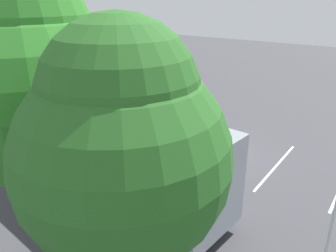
{
  "coord_description": "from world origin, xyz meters",
  "views": [
    {
      "loc": [
        -6.87,
        12.47,
        6.82
      ],
      "look_at": [
        1.73,
        0.8,
        1.1
      ],
      "focal_mm": 35.45,
      "sensor_mm": 36.0,
      "label": 1
    }
  ],
  "objects_px": {
    "spectator_far_right": "(128,133)",
    "traffic_cone": "(188,134)",
    "tour_bus": "(111,153)",
    "spectator_left": "(192,155)",
    "spectator_right": "(147,139)",
    "tree_right": "(28,79)",
    "parked_motorcycle_silver": "(111,146)",
    "stunt_motorcycle": "(163,106)",
    "spectator_centre": "(168,145)",
    "tree_far": "(123,146)",
    "spectator_far_left": "(217,159)"
  },
  "relations": [
    {
      "from": "spectator_right",
      "to": "spectator_far_right",
      "type": "distance_m",
      "value": 1.11
    },
    {
      "from": "spectator_far_left",
      "to": "spectator_centre",
      "type": "bearing_deg",
      "value": -0.9
    },
    {
      "from": "tour_bus",
      "to": "spectator_centre",
      "type": "bearing_deg",
      "value": -97.78
    },
    {
      "from": "stunt_motorcycle",
      "to": "traffic_cone",
      "type": "xyz_separation_m",
      "value": [
        -2.39,
        1.12,
        -0.74
      ]
    },
    {
      "from": "spectator_right",
      "to": "parked_motorcycle_silver",
      "type": "distance_m",
      "value": 1.81
    },
    {
      "from": "tour_bus",
      "to": "tree_right",
      "type": "bearing_deg",
      "value": 116.49
    },
    {
      "from": "traffic_cone",
      "to": "tree_right",
      "type": "xyz_separation_m",
      "value": [
        -2.38,
        9.51,
        5.0
      ]
    },
    {
      "from": "spectator_far_left",
      "to": "stunt_motorcycle",
      "type": "height_order",
      "value": "stunt_motorcycle"
    },
    {
      "from": "spectator_centre",
      "to": "parked_motorcycle_silver",
      "type": "xyz_separation_m",
      "value": [
        2.66,
        0.7,
        -0.53
      ]
    },
    {
      "from": "tour_bus",
      "to": "spectator_far_left",
      "type": "distance_m",
      "value": 3.97
    },
    {
      "from": "spectator_centre",
      "to": "tree_far",
      "type": "bearing_deg",
      "value": 122.41
    },
    {
      "from": "spectator_far_right",
      "to": "stunt_motorcycle",
      "type": "distance_m",
      "value": 4.26
    },
    {
      "from": "tour_bus",
      "to": "traffic_cone",
      "type": "height_order",
      "value": "tour_bus"
    },
    {
      "from": "spectator_far_right",
      "to": "tree_right",
      "type": "bearing_deg",
      "value": 119.23
    },
    {
      "from": "spectator_right",
      "to": "parked_motorcycle_silver",
      "type": "bearing_deg",
      "value": 21.34
    },
    {
      "from": "tree_right",
      "to": "spectator_left",
      "type": "bearing_deg",
      "value": -88.61
    },
    {
      "from": "spectator_far_left",
      "to": "tree_right",
      "type": "relative_size",
      "value": 0.24
    },
    {
      "from": "spectator_centre",
      "to": "stunt_motorcycle",
      "type": "bearing_deg",
      "value": -50.84
    },
    {
      "from": "spectator_far_left",
      "to": "spectator_right",
      "type": "xyz_separation_m",
      "value": [
        3.41,
        0.04,
        -0.06
      ]
    },
    {
      "from": "tour_bus",
      "to": "stunt_motorcycle",
      "type": "bearing_deg",
      "value": -67.18
    },
    {
      "from": "spectator_centre",
      "to": "stunt_motorcycle",
      "type": "distance_m",
      "value": 5.2
    },
    {
      "from": "spectator_far_left",
      "to": "spectator_centre",
      "type": "relative_size",
      "value": 1.06
    },
    {
      "from": "spectator_centre",
      "to": "traffic_cone",
      "type": "bearing_deg",
      "value": -72.9
    },
    {
      "from": "spectator_right",
      "to": "traffic_cone",
      "type": "distance_m",
      "value": 3.07
    },
    {
      "from": "spectator_far_left",
      "to": "spectator_centre",
      "type": "height_order",
      "value": "spectator_far_left"
    },
    {
      "from": "parked_motorcycle_silver",
      "to": "stunt_motorcycle",
      "type": "bearing_deg",
      "value": -82.56
    },
    {
      "from": "tour_bus",
      "to": "spectator_centre",
      "type": "xyz_separation_m",
      "value": [
        -0.39,
        -2.85,
        -0.63
      ]
    },
    {
      "from": "spectator_far_left",
      "to": "spectator_left",
      "type": "relative_size",
      "value": 1.04
    },
    {
      "from": "tour_bus",
      "to": "spectator_centre",
      "type": "relative_size",
      "value": 5.46
    },
    {
      "from": "spectator_far_right",
      "to": "spectator_far_left",
      "type": "bearing_deg",
      "value": -179.44
    },
    {
      "from": "stunt_motorcycle",
      "to": "tree_right",
      "type": "distance_m",
      "value": 12.4
    },
    {
      "from": "spectator_left",
      "to": "parked_motorcycle_silver",
      "type": "relative_size",
      "value": 0.84
    },
    {
      "from": "parked_motorcycle_silver",
      "to": "stunt_motorcycle",
      "type": "height_order",
      "value": "stunt_motorcycle"
    },
    {
      "from": "spectator_far_left",
      "to": "spectator_left",
      "type": "xyz_separation_m",
      "value": [
        1.02,
        0.19,
        -0.04
      ]
    },
    {
      "from": "spectator_left",
      "to": "tree_far",
      "type": "height_order",
      "value": "tree_far"
    },
    {
      "from": "parked_motorcycle_silver",
      "to": "traffic_cone",
      "type": "xyz_separation_m",
      "value": [
        -1.77,
        -3.61,
        -0.18
      ]
    },
    {
      "from": "spectator_far_right",
      "to": "traffic_cone",
      "type": "height_order",
      "value": "spectator_far_right"
    },
    {
      "from": "tour_bus",
      "to": "spectator_left",
      "type": "bearing_deg",
      "value": -123.23
    },
    {
      "from": "tree_right",
      "to": "parked_motorcycle_silver",
      "type": "bearing_deg",
      "value": -54.9
    },
    {
      "from": "tour_bus",
      "to": "spectator_far_left",
      "type": "height_order",
      "value": "tour_bus"
    },
    {
      "from": "spectator_far_right",
      "to": "traffic_cone",
      "type": "relative_size",
      "value": 2.82
    },
    {
      "from": "spectator_left",
      "to": "tree_right",
      "type": "xyz_separation_m",
      "value": [
        -0.15,
        6.38,
        4.27
      ]
    },
    {
      "from": "stunt_motorcycle",
      "to": "spectator_left",
      "type": "bearing_deg",
      "value": 137.29
    },
    {
      "from": "spectator_right",
      "to": "tree_right",
      "type": "bearing_deg",
      "value": 111.25
    },
    {
      "from": "tour_bus",
      "to": "traffic_cone",
      "type": "distance_m",
      "value": 5.93
    },
    {
      "from": "spectator_centre",
      "to": "tree_right",
      "type": "height_order",
      "value": "tree_right"
    },
    {
      "from": "spectator_far_left",
      "to": "parked_motorcycle_silver",
      "type": "height_order",
      "value": "spectator_far_left"
    },
    {
      "from": "traffic_cone",
      "to": "tree_far",
      "type": "distance_m",
      "value": 12.44
    },
    {
      "from": "spectator_centre",
      "to": "tree_far",
      "type": "xyz_separation_m",
      "value": [
        -4.6,
        7.24,
        3.94
      ]
    },
    {
      "from": "tour_bus",
      "to": "spectator_far_right",
      "type": "distance_m",
      "value": 3.34
    }
  ]
}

